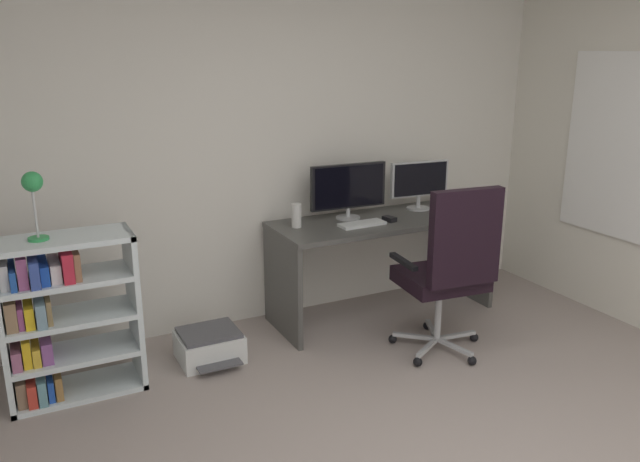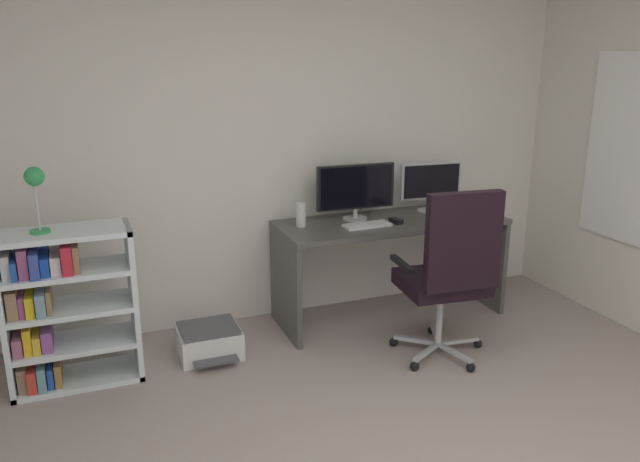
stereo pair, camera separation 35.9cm
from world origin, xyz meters
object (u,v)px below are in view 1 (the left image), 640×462
Objects in this scene: computer_mouse at (389,219)px; office_chair at (450,265)px; desktop_speaker at (296,216)px; printer at (210,345)px; desk at (383,243)px; monitor_main at (349,188)px; keyboard at (362,224)px; bookshelf at (57,317)px; monitor_secondary at (419,181)px; desk_lamp at (33,190)px.

office_chair is (0.01, -0.70, -0.14)m from computer_mouse.
printer is (-0.73, -0.21, -0.74)m from desktop_speaker.
monitor_main is at bearing 153.07° from desk.
desk is 2.83× the size of monitor_main.
bookshelf is at bearing -179.72° from keyboard.
desktop_speaker is at bearing 16.40° from printer.
office_chair is 1.64m from printer.
bookshelf is (-2.68, -0.30, -0.49)m from monitor_secondary.
bookshelf is at bearing 165.21° from office_chair.
desk is 1.45× the size of office_chair.
office_chair is (0.24, -0.91, -0.35)m from monitor_main.
monitor_main is 0.62× the size of bookshelf.
office_chair is (0.68, -0.86, -0.21)m from desktop_speaker.
desktop_speaker is (-1.07, -0.05, -0.14)m from monitor_secondary.
computer_mouse is at bearing -41.85° from monitor_main.
monitor_secondary is at bearing 0.01° from monitor_main.
computer_mouse is at bearing -13.22° from desktop_speaker.
printer is at bearing -167.38° from monitor_main.
monitor_secondary is at bearing 67.06° from office_chair.
desk_lamp is (-2.09, -0.09, 0.47)m from keyboard.
monitor_secondary is 1.08m from desktop_speaker.
desktop_speaker is at bearing 128.46° from office_chair.
desk_lamp reaches higher than bookshelf.
computer_mouse reaches higher than desk.
desk_lamp is (-2.72, -0.30, 0.26)m from monitor_secondary.
monitor_main is 1.74× the size of keyboard.
keyboard is 0.35× the size of bookshelf.
bookshelf is at bearing -171.70° from monitor_main.
monitor_secondary is at bearing 8.31° from printer.
keyboard is 2.00× the size of desktop_speaker.
desk_lamp reaches higher than monitor_main.
monitor_main is at bearing 8.13° from desk_lamp.
desk is 0.79m from office_chair.
monitor_secondary reaches higher than keyboard.
desk is at bearing 74.68° from computer_mouse.
computer_mouse is 0.10× the size of bookshelf.
desk is 0.58m from monitor_secondary.
desk is at bearing -6.04° from desktop_speaker.
desktop_speaker is (-0.67, 0.16, 0.07)m from computer_mouse.
desk is 0.73m from desktop_speaker.
keyboard is 0.29× the size of office_chair.
desk is at bearing 4.43° from desk_lamp.
keyboard is at bearing 109.56° from office_chair.
desk is at bearing -26.93° from monitor_main.
bookshelf reaches higher than desk.
monitor_main is at bearing 6.15° from desktop_speaker.
desk_lamp is (-2.34, 0.61, 0.60)m from office_chair.
desk_lamp is 0.88× the size of printer.
bookshelf is (-2.29, -0.18, -0.08)m from desk.
desk is 9.86× the size of desktop_speaker.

